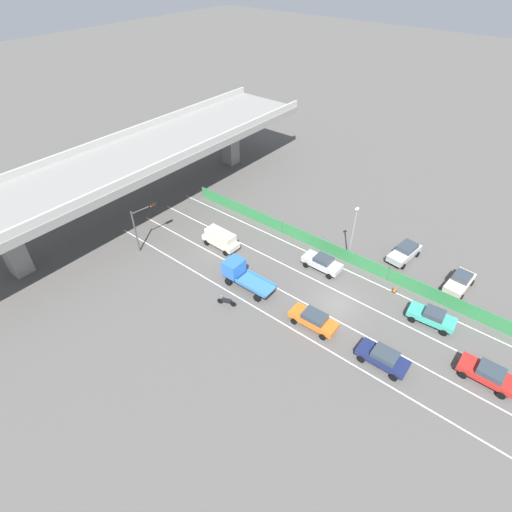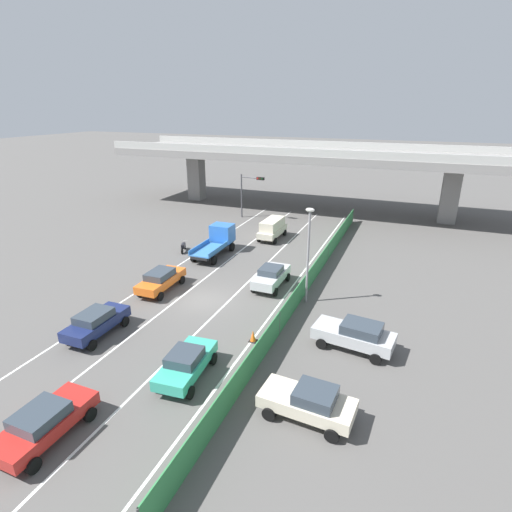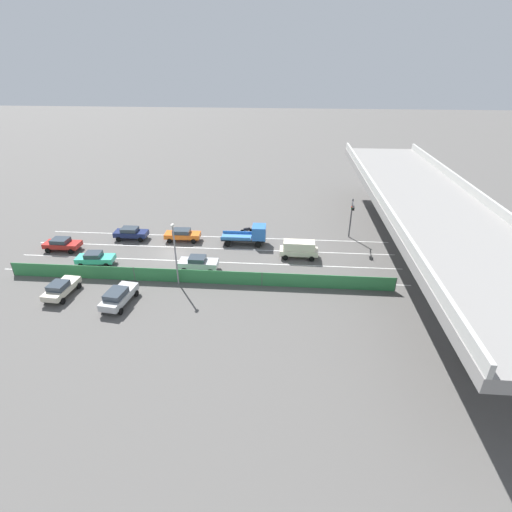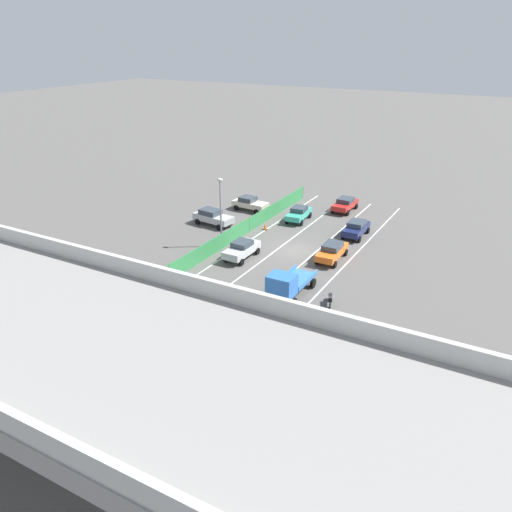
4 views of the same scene
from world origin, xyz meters
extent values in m
plane|color=#565451|center=(0.00, 0.00, 0.00)|extent=(300.00, 300.00, 0.00)
cube|color=silver|center=(-5.30, 4.47, 0.00)|extent=(0.14, 44.95, 0.01)
cube|color=silver|center=(-1.77, 4.47, 0.00)|extent=(0.14, 44.95, 0.01)
cube|color=silver|center=(1.77, 4.47, 0.00)|extent=(0.14, 44.95, 0.01)
cube|color=silver|center=(5.30, 4.47, 0.00)|extent=(0.14, 44.95, 0.01)
cube|color=gray|center=(0.00, 28.95, 7.11)|extent=(53.02, 11.28, 0.96)
cube|color=#B2B2AD|center=(0.00, 23.54, 8.03)|extent=(53.02, 0.30, 0.90)
cube|color=#338447|center=(6.56, 4.47, 0.78)|extent=(0.06, 40.95, 1.57)
cylinder|color=#4C514C|center=(6.56, -16.00, 0.78)|extent=(0.10, 0.10, 1.57)
cylinder|color=#4C514C|center=(6.56, -2.35, 0.78)|extent=(0.10, 0.10, 1.57)
cylinder|color=#4C514C|center=(6.56, 11.30, 0.78)|extent=(0.10, 0.10, 1.57)
cylinder|color=#4C514C|center=(6.56, 24.95, 0.78)|extent=(0.10, 0.10, 1.57)
cube|color=beige|center=(-0.21, 15.24, 0.79)|extent=(1.82, 4.52, 0.62)
cube|color=beige|center=(-0.21, 15.24, 1.59)|extent=(1.60, 3.71, 0.98)
cylinder|color=black|center=(-1.05, 16.78, 0.32)|extent=(0.23, 0.64, 0.64)
cylinder|color=black|center=(0.69, 16.75, 0.32)|extent=(0.23, 0.64, 0.64)
cylinder|color=black|center=(-1.10, 13.73, 0.32)|extent=(0.23, 0.64, 0.64)
cylinder|color=black|center=(0.63, 13.70, 0.32)|extent=(0.23, 0.64, 0.64)
cube|color=#B7BABC|center=(3.75, 4.00, 0.82)|extent=(1.76, 4.34, 0.68)
cube|color=#333D47|center=(3.75, 3.89, 1.40)|extent=(1.54, 1.81, 0.48)
cylinder|color=black|center=(2.89, 5.48, 0.32)|extent=(0.22, 0.64, 0.64)
cylinder|color=black|center=(4.62, 5.47, 0.32)|extent=(0.22, 0.64, 0.64)
cylinder|color=black|center=(2.87, 2.54, 0.32)|extent=(0.22, 0.64, 0.64)
cylinder|color=black|center=(4.61, 2.52, 0.32)|extent=(0.22, 0.64, 0.64)
cube|color=navy|center=(-3.72, -6.55, 0.80)|extent=(1.78, 4.28, 0.64)
cube|color=#333D47|center=(-3.72, -6.68, 1.36)|extent=(1.55, 2.07, 0.49)
cylinder|color=black|center=(-4.60, -5.11, 0.32)|extent=(0.23, 0.64, 0.64)
cylinder|color=black|center=(-2.86, -5.09, 0.32)|extent=(0.23, 0.64, 0.64)
cylinder|color=black|center=(-4.58, -8.01, 0.32)|extent=(0.23, 0.64, 0.64)
cylinder|color=black|center=(-2.83, -8.00, 0.32)|extent=(0.23, 0.64, 0.64)
cube|color=red|center=(0.14, -13.82, 0.77)|extent=(1.90, 4.35, 0.57)
cube|color=#333D47|center=(0.14, -13.98, 1.30)|extent=(1.65, 1.99, 0.49)
cylinder|color=black|center=(-0.76, -12.34, 0.32)|extent=(0.23, 0.64, 0.64)
cylinder|color=black|center=(1.08, -12.36, 0.32)|extent=(0.23, 0.64, 0.64)
cylinder|color=black|center=(-0.80, -15.28, 0.32)|extent=(0.23, 0.64, 0.64)
cylinder|color=black|center=(1.05, -15.30, 0.32)|extent=(0.23, 0.64, 0.64)
cube|color=teal|center=(3.48, -8.06, 0.77)|extent=(2.09, 4.36, 0.58)
cube|color=#333D47|center=(3.50, -8.21, 1.31)|extent=(1.67, 1.88, 0.50)
cylinder|color=black|center=(2.50, -6.71, 0.32)|extent=(0.27, 0.66, 0.64)
cylinder|color=black|center=(4.23, -6.56, 0.32)|extent=(0.27, 0.66, 0.64)
cylinder|color=black|center=(2.74, -9.57, 0.32)|extent=(0.27, 0.66, 0.64)
cylinder|color=black|center=(4.47, -9.42, 0.32)|extent=(0.27, 0.66, 0.64)
cube|color=orange|center=(-3.76, 0.30, 0.78)|extent=(1.84, 4.58, 0.60)
cube|color=#333D47|center=(-3.76, 0.20, 1.34)|extent=(1.57, 2.21, 0.51)
cylinder|color=black|center=(-4.66, 1.82, 0.32)|extent=(0.24, 0.65, 0.64)
cylinder|color=black|center=(-2.94, 1.86, 0.32)|extent=(0.24, 0.65, 0.64)
cylinder|color=black|center=(-4.58, -1.27, 0.32)|extent=(0.24, 0.65, 0.64)
cylinder|color=black|center=(-2.86, -1.22, 0.32)|extent=(0.24, 0.65, 0.64)
cube|color=black|center=(-3.50, 8.29, 0.73)|extent=(1.66, 5.64, 0.25)
cube|color=blue|center=(-3.52, 10.26, 1.68)|extent=(2.04, 1.71, 1.66)
cube|color=#3875BC|center=(-3.50, 7.37, 0.90)|extent=(2.05, 3.81, 0.10)
cube|color=#3875BC|center=(-4.47, 7.36, 1.10)|extent=(0.11, 3.79, 0.40)
cube|color=#3875BC|center=(-2.52, 7.38, 1.10)|extent=(0.11, 3.79, 0.40)
cylinder|color=black|center=(-4.53, 10.20, 0.40)|extent=(0.27, 0.80, 0.80)
cylinder|color=black|center=(-2.51, 10.21, 0.40)|extent=(0.27, 0.80, 0.80)
cylinder|color=black|center=(-4.50, 6.37, 0.40)|extent=(0.27, 0.80, 0.80)
cylinder|color=black|center=(-2.48, 6.38, 0.40)|extent=(0.27, 0.80, 0.80)
cylinder|color=black|center=(-7.04, 9.01, 0.30)|extent=(0.31, 0.60, 0.60)
cylinder|color=black|center=(-6.55, 7.75, 0.30)|extent=(0.31, 0.60, 0.60)
cube|color=black|center=(-6.80, 8.38, 0.58)|extent=(0.59, 0.96, 0.36)
cylinder|color=#B2B2B2|center=(-7.00, 8.91, 0.92)|extent=(0.57, 0.24, 0.03)
cube|color=beige|center=(9.97, -8.56, 0.78)|extent=(4.34, 2.10, 0.59)
cube|color=#333D47|center=(10.34, -8.59, 1.34)|extent=(1.86, 1.71, 0.54)
cylinder|color=black|center=(8.47, -9.36, 0.32)|extent=(0.65, 0.26, 0.64)
cylinder|color=black|center=(8.60, -7.56, 0.32)|extent=(0.65, 0.26, 0.64)
cylinder|color=black|center=(11.34, -9.56, 0.32)|extent=(0.65, 0.26, 0.64)
cylinder|color=black|center=(11.47, -7.76, 0.32)|extent=(0.65, 0.26, 0.64)
cube|color=#B2B5B7|center=(10.99, -2.22, 0.82)|extent=(4.74, 2.39, 0.68)
cube|color=#333D47|center=(11.43, -2.27, 1.44)|extent=(2.34, 1.87, 0.55)
cylinder|color=black|center=(9.34, -2.93, 0.32)|extent=(0.66, 0.30, 0.64)
cylinder|color=black|center=(9.57, -1.11, 0.32)|extent=(0.66, 0.30, 0.64)
cylinder|color=black|center=(12.41, -3.32, 0.32)|extent=(0.66, 0.30, 0.64)
cylinder|color=black|center=(12.64, -1.50, 0.32)|extent=(0.66, 0.30, 0.64)
cylinder|color=#47474C|center=(-6.68, 22.03, 2.66)|extent=(0.18, 0.18, 5.33)
cylinder|color=#47474C|center=(-5.23, 21.85, 5.03)|extent=(2.92, 0.49, 0.12)
cube|color=black|center=(-4.07, 21.70, 5.03)|extent=(0.99, 0.40, 0.32)
sphere|color=red|center=(-4.38, 21.58, 5.03)|extent=(0.20, 0.20, 0.20)
sphere|color=#3B2806|center=(-4.09, 21.54, 5.03)|extent=(0.20, 0.20, 0.20)
sphere|color=black|center=(-3.79, 21.50, 5.03)|extent=(0.20, 0.20, 0.20)
cylinder|color=gray|center=(6.93, 2.49, 3.28)|extent=(0.16, 0.16, 6.55)
ellipsoid|color=silver|center=(6.93, 2.49, 6.73)|extent=(0.60, 0.36, 0.28)
cone|color=orange|center=(5.38, -3.69, 0.36)|extent=(0.36, 0.36, 0.73)
cube|color=black|center=(5.38, -3.69, 0.01)|extent=(0.47, 0.47, 0.03)
camera|label=1|loc=(-26.68, -11.41, 28.69)|focal=28.24mm
camera|label=2|loc=(13.28, -22.88, 13.25)|focal=28.33mm
camera|label=3|loc=(41.15, 13.42, 21.43)|focal=27.15mm
camera|label=4|loc=(-18.85, 41.79, 19.39)|focal=36.03mm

